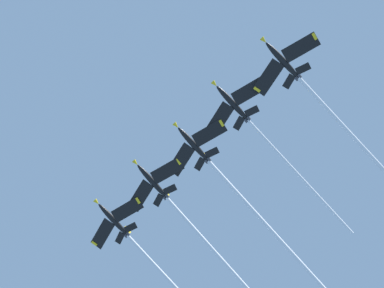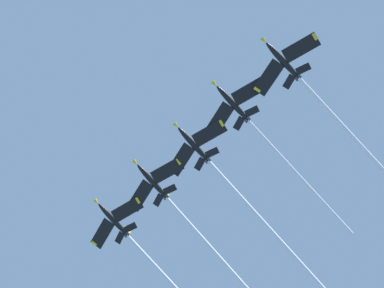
{
  "view_description": "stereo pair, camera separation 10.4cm",
  "coord_description": "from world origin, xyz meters",
  "px_view_note": "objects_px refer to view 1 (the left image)",
  "views": [
    {
      "loc": [
        1.0,
        29.7,
        1.74
      ],
      "look_at": [
        4.91,
        -19.23,
        127.6
      ],
      "focal_mm": 47.99,
      "sensor_mm": 36.0,
      "label": 1
    },
    {
      "loc": [
        1.1,
        29.71,
        1.74
      ],
      "look_at": [
        4.91,
        -19.23,
        127.6
      ],
      "focal_mm": 47.99,
      "sensor_mm": 36.0,
      "label": 2
    }
  ],
  "objects_px": {
    "jet_far_left": "(328,110)",
    "jet_inner_right": "(185,219)",
    "jet_centre": "(231,186)",
    "jet_far_right": "(141,250)",
    "jet_inner_left": "(252,124)"
  },
  "relations": [
    {
      "from": "jet_far_left",
      "to": "jet_inner_right",
      "type": "height_order",
      "value": "jet_inner_right"
    },
    {
      "from": "jet_centre",
      "to": "jet_inner_right",
      "type": "bearing_deg",
      "value": -35.18
    },
    {
      "from": "jet_inner_right",
      "to": "jet_far_right",
      "type": "distance_m",
      "value": 16.02
    },
    {
      "from": "jet_inner_left",
      "to": "jet_far_right",
      "type": "distance_m",
      "value": 46.71
    },
    {
      "from": "jet_far_left",
      "to": "jet_far_right",
      "type": "distance_m",
      "value": 62.99
    },
    {
      "from": "jet_far_left",
      "to": "jet_inner_left",
      "type": "relative_size",
      "value": 1.23
    },
    {
      "from": "jet_inner_left",
      "to": "jet_inner_right",
      "type": "xyz_separation_m",
      "value": [
        19.11,
        -24.57,
        -2.68
      ]
    },
    {
      "from": "jet_far_left",
      "to": "jet_centre",
      "type": "height_order",
      "value": "jet_centre"
    },
    {
      "from": "jet_centre",
      "to": "jet_far_right",
      "type": "relative_size",
      "value": 1.03
    },
    {
      "from": "jet_far_left",
      "to": "jet_far_right",
      "type": "height_order",
      "value": "jet_far_right"
    },
    {
      "from": "jet_far_left",
      "to": "jet_inner_left",
      "type": "distance_m",
      "value": 19.21
    },
    {
      "from": "jet_inner_right",
      "to": "jet_inner_left",
      "type": "bearing_deg",
      "value": 127.88
    },
    {
      "from": "jet_far_left",
      "to": "jet_far_right",
      "type": "relative_size",
      "value": 1.09
    },
    {
      "from": "jet_far_left",
      "to": "jet_centre",
      "type": "relative_size",
      "value": 1.06
    },
    {
      "from": "jet_inner_right",
      "to": "jet_far_right",
      "type": "bearing_deg",
      "value": -34.77
    }
  ]
}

